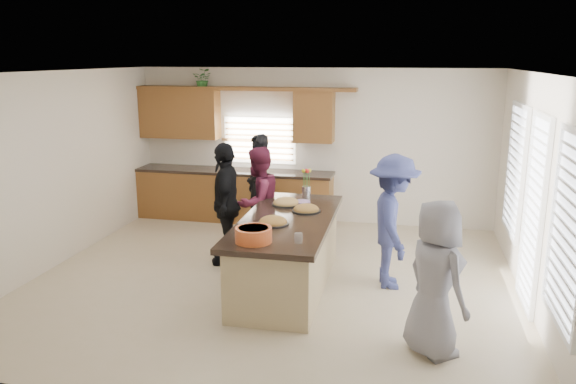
% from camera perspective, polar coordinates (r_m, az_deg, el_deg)
% --- Properties ---
extents(floor, '(6.50, 6.50, 0.00)m').
position_cam_1_polar(floor, '(7.82, -1.47, -8.89)').
color(floor, beige).
rests_on(floor, ground).
extents(room_shell, '(6.52, 6.02, 2.81)m').
position_cam_1_polar(room_shell, '(7.31, -1.56, 5.01)').
color(room_shell, silver).
rests_on(room_shell, ground).
extents(back_cabinetry, '(4.08, 0.66, 2.46)m').
position_cam_1_polar(back_cabinetry, '(10.47, -5.68, 2.08)').
color(back_cabinetry, brown).
rests_on(back_cabinetry, ground).
extents(right_wall_glazing, '(0.06, 4.00, 2.25)m').
position_cam_1_polar(right_wall_glazing, '(7.22, 23.82, -0.80)').
color(right_wall_glazing, white).
rests_on(right_wall_glazing, ground).
extents(island, '(1.19, 2.72, 0.95)m').
position_cam_1_polar(island, '(7.44, -0.10, -6.36)').
color(island, tan).
rests_on(island, ground).
extents(platter_front, '(0.39, 0.39, 0.16)m').
position_cam_1_polar(platter_front, '(7.01, -1.53, -3.10)').
color(platter_front, black).
rests_on(platter_front, island).
extents(platter_mid, '(0.39, 0.39, 0.16)m').
position_cam_1_polar(platter_mid, '(7.58, 1.87, -1.82)').
color(platter_mid, black).
rests_on(platter_mid, island).
extents(platter_back, '(0.41, 0.41, 0.17)m').
position_cam_1_polar(platter_back, '(7.92, -0.19, -1.14)').
color(platter_back, black).
rests_on(platter_back, island).
extents(salad_bowl, '(0.42, 0.42, 0.17)m').
position_cam_1_polar(salad_bowl, '(6.36, -3.52, -4.28)').
color(salad_bowl, '#D75927').
rests_on(salad_bowl, island).
extents(clear_cup, '(0.09, 0.09, 0.11)m').
position_cam_1_polar(clear_cup, '(6.32, 1.07, -4.70)').
color(clear_cup, white).
rests_on(clear_cup, island).
extents(plate_stack, '(0.23, 0.23, 0.05)m').
position_cam_1_polar(plate_stack, '(7.96, 1.44, -1.09)').
color(plate_stack, '#BD8ECE').
rests_on(plate_stack, island).
extents(flower_vase, '(0.14, 0.14, 0.42)m').
position_cam_1_polar(flower_vase, '(8.39, 1.88, 1.00)').
color(flower_vase, silver).
rests_on(flower_vase, island).
extents(potted_plant, '(0.38, 0.34, 0.38)m').
position_cam_1_polar(potted_plant, '(10.54, -8.63, 11.27)').
color(potted_plant, '#2E6E2C').
rests_on(potted_plant, back_cabinetry).
extents(woman_left_back, '(0.70, 0.76, 1.74)m').
position_cam_1_polar(woman_left_back, '(9.51, -3.01, 0.69)').
color(woman_left_back, black).
rests_on(woman_left_back, ground).
extents(woman_left_mid, '(0.93, 1.02, 1.69)m').
position_cam_1_polar(woman_left_mid, '(8.48, -3.06, -1.08)').
color(woman_left_mid, maroon).
rests_on(woman_left_mid, ground).
extents(woman_left_front, '(0.67, 1.13, 1.80)m').
position_cam_1_polar(woman_left_front, '(8.26, -6.31, -1.15)').
color(woman_left_front, black).
rests_on(woman_left_front, ground).
extents(woman_right_back, '(0.83, 1.24, 1.78)m').
position_cam_1_polar(woman_right_back, '(7.47, 10.65, -2.98)').
color(woman_right_back, navy).
rests_on(woman_right_back, ground).
extents(woman_right_front, '(0.89, 0.95, 1.64)m').
position_cam_1_polar(woman_right_front, '(5.89, 14.76, -8.54)').
color(woman_right_front, slate).
rests_on(woman_right_front, ground).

